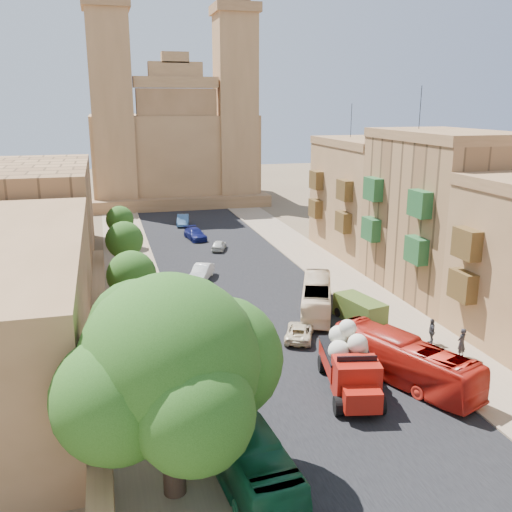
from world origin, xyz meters
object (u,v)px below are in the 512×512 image
street_tree_a (145,348)px  car_white_a (202,272)px  car_blue_a (234,320)px  car_cream (299,331)px  car_dkblue (195,234)px  car_white_b (219,245)px  red_truck (350,363)px  olive_pickup (360,310)px  street_tree_c (124,240)px  bus_red_east (404,360)px  bus_green_north (241,447)px  street_tree_b (132,275)px  ficus_tree (172,370)px  pedestrian_a (462,343)px  church (173,143)px  bus_cream_east (317,297)px  pedestrian_c (432,331)px  car_blue_b (183,220)px  street_tree_d (120,220)px

street_tree_a → car_white_a: (6.77, 21.54, -2.52)m
car_blue_a → car_cream: car_blue_a is taller
car_dkblue → car_white_b: size_ratio=1.38×
red_truck → olive_pickup: size_ratio=1.53×
street_tree_c → bus_red_east: bearing=-59.9°
olive_pickup → car_white_b: (-6.00, 23.79, -0.31)m
bus_green_north → car_blue_a: bus_green_north is taller
car_white_b → street_tree_b: bearing=83.4°
street_tree_b → street_tree_c: bearing=90.0°
ficus_tree → bus_green_north: 5.23m
street_tree_c → car_blue_a: 16.63m
street_tree_a → bus_red_east: size_ratio=0.49×
red_truck → pedestrian_a: (8.86, 2.28, -0.75)m
church → red_truck: (1.28, -68.40, -7.78)m
bus_cream_east → street_tree_c: bearing=-21.9°
car_cream → car_white_b: (-0.50, 25.77, 0.02)m
street_tree_c → pedestrian_c: street_tree_c is taller
car_white_a → pedestrian_a: 24.94m
car_cream → car_blue_a: bearing=-15.0°
olive_pickup → bus_green_north: size_ratio=0.47×
car_blue_b → pedestrian_c: bearing=-65.9°
car_blue_b → pedestrian_a: bearing=-65.8°
street_tree_a → red_truck: (11.28, -1.78, -1.47)m
church → bus_green_north: size_ratio=3.66×
olive_pickup → car_blue_b: bearing=101.9°
bus_green_north → street_tree_a: bearing=109.8°
street_tree_a → bus_green_north: bearing=-65.2°
bus_cream_east → car_blue_a: 7.10m
bus_cream_east → car_blue_b: 35.98m
street_tree_a → street_tree_d: bearing=90.0°
street_tree_d → bus_cream_east: street_tree_d is taller
street_tree_b → car_dkblue: street_tree_b is taller
ficus_tree → street_tree_d: 44.07m
car_white_b → car_blue_b: car_blue_b is taller
bus_green_north → pedestrian_a: bearing=20.8°
ficus_tree → street_tree_b: (-0.59, 19.99, -1.95)m
olive_pickup → car_cream: (-5.50, -1.98, -0.33)m
pedestrian_c → car_white_a: bearing=-126.7°
street_tree_c → pedestrian_a: 31.07m
bus_red_east → car_white_a: bearing=-92.4°
street_tree_d → car_white_a: (6.77, -14.46, -2.50)m
church → olive_pickup: bearing=-83.7°
pedestrian_a → church: bearing=-103.6°
church → car_white_b: bearing=-89.2°
street_tree_d → olive_pickup: street_tree_d is taller
street_tree_a → pedestrian_c: street_tree_a is taller
bus_red_east → olive_pickup: bearing=-121.6°
street_tree_b → olive_pickup: (16.50, -4.00, -2.87)m
car_cream → pedestrian_c: pedestrian_c is taller
street_tree_c → pedestrian_a: street_tree_c is taller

